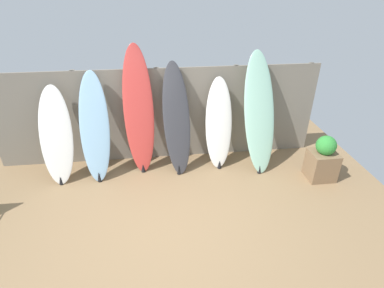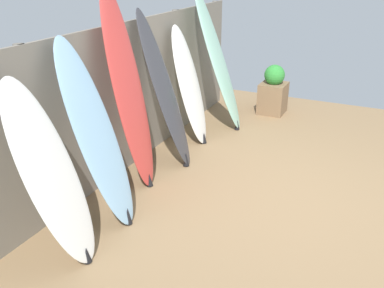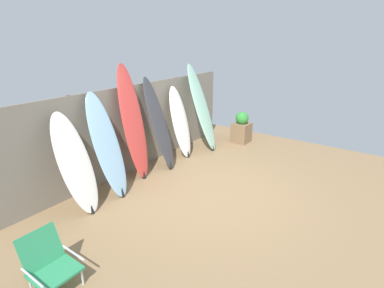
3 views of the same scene
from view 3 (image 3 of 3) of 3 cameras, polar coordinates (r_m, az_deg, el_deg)
ground at (r=5.64m, az=4.38°, el=-9.13°), size 7.68×7.68×0.00m
fence_back at (r=6.47m, az=-10.72°, el=3.12°), size 6.08×0.11×1.80m
surfboard_white_0 at (r=5.13m, az=-21.34°, el=-3.59°), size 0.57×0.70×1.63m
surfboard_skyblue_1 at (r=5.45m, az=-15.89°, el=-0.39°), size 0.52×0.73×1.85m
surfboard_red_2 at (r=5.95m, az=-11.13°, el=3.83°), size 0.54×0.53×2.26m
surfboard_charcoal_3 at (r=6.39m, az=-6.27°, el=3.68°), size 0.55×0.74×1.95m
surfboard_white_4 at (r=7.02m, az=-2.25°, el=4.09°), size 0.53×0.58×1.66m
surfboard_seafoam_5 at (r=7.44m, az=1.90°, el=6.83°), size 0.65×0.87×2.11m
beach_chair at (r=3.99m, az=-25.68°, el=-19.50°), size 0.50×0.55×0.65m
planter_box at (r=8.19m, az=9.41°, el=2.91°), size 0.46×0.43×0.84m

